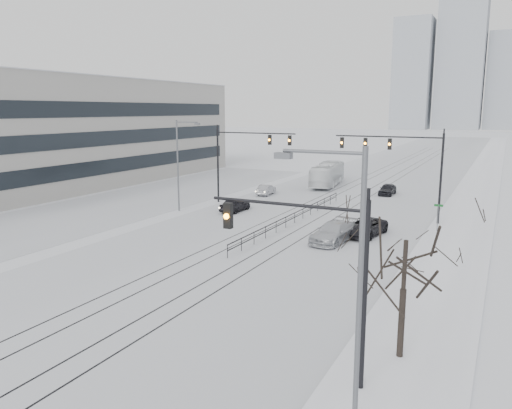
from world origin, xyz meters
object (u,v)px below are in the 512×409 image
Objects in this scene: traffic_mast_near at (321,264)px; bare_tree at (405,253)px; sedan_sb_inner at (235,205)px; sedan_nb_far at (387,189)px; sedan_nb_right at (333,232)px; box_truck at (327,175)px; sedan_sb_outer at (266,190)px; sedan_nb_front at (365,227)px.

bare_tree is at bearing 51.24° from traffic_mast_near.
sedan_nb_far is (11.39, 16.80, -0.03)m from sedan_sb_inner.
box_truck is at bearing 116.54° from sedan_nb_right.
sedan_sb_outer is 0.95× the size of sedan_nb_far.
bare_tree reaches higher than sedan_nb_right.
sedan_sb_inner is 0.81× the size of sedan_nb_front.
sedan_sb_outer is at bearing 123.28° from bare_tree.
sedan_nb_right is at bearing 151.82° from sedan_sb_inner.
sedan_nb_front is at bearing 131.70° from sedan_sb_outer.
sedan_nb_right is (13.87, -17.13, 0.15)m from sedan_sb_outer.
sedan_nb_front is at bearing 68.59° from sedan_nb_right.
sedan_sb_inner reaches higher than sedan_sb_outer.
sedan_sb_inner is 20.29m from sedan_nb_far.
bare_tree is (2.41, 3.00, -0.07)m from traffic_mast_near.
sedan_sb_outer is 14.42m from sedan_nb_far.
box_truck is at bearing -96.87° from sedan_sb_inner.
traffic_mast_near reaches higher than sedan_nb_far.
bare_tree is at bearing -76.76° from sedan_nb_far.
sedan_sb_inner is (-18.09, 26.19, -3.86)m from traffic_mast_near.
box_truck is at bearing 157.79° from sedan_nb_far.
sedan_sb_inner is at bearing 158.15° from sedan_nb_right.
sedan_sb_outer is at bearing 135.97° from sedan_nb_right.
sedan_nb_far is 9.45m from box_truck.
sedan_nb_far is (-2.62, 20.59, -0.03)m from sedan_nb_front.
traffic_mast_near reaches higher than sedan_sb_inner.
box_truck reaches higher than sedan_nb_front.
sedan_nb_front is (-4.08, 22.40, -3.86)m from traffic_mast_near.
bare_tree is 47.19m from box_truck.
box_truck is (2.69, 20.42, 0.81)m from sedan_sb_inner.
sedan_nb_front reaches higher than sedan_sb_inner.
sedan_nb_front is 0.95× the size of sedan_nb_right.
sedan_nb_far is (12.88, 6.48, 0.06)m from sedan_sb_outer.
bare_tree reaches higher than sedan_nb_far.
bare_tree reaches higher than sedan_sb_outer.
sedan_sb_outer is 20.96m from sedan_nb_front.
sedan_nb_right reaches higher than sedan_nb_front.
sedan_nb_far is at bearing -159.31° from sedan_sb_outer.
sedan_sb_outer is at bearing 118.21° from traffic_mast_near.
traffic_mast_near reaches higher than sedan_nb_front.
sedan_nb_front is (15.50, -14.11, 0.09)m from sedan_sb_outer.
sedan_sb_outer is (-22.00, 33.51, -3.88)m from bare_tree.
box_truck is (-8.69, 3.62, 0.84)m from sedan_nb_far.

